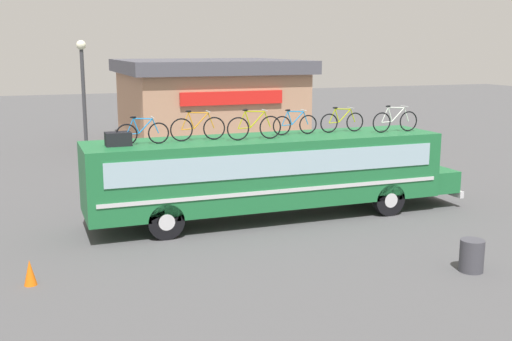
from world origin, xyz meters
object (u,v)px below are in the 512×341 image
trash_bin (472,256)px  rooftop_bicycle_5 (342,121)px  bus (272,171)px  rooftop_bicycle_2 (198,128)px  rooftop_bicycle_4 (295,124)px  rooftop_bicycle_6 (395,121)px  traffic_cone (30,272)px  street_lamp (84,101)px  rooftop_bicycle_3 (254,127)px  rooftop_bicycle_1 (143,133)px  luggage_bag_1 (118,139)px

trash_bin → rooftop_bicycle_5: bearing=91.5°
bus → rooftop_bicycle_2: rooftop_bicycle_2 is taller
rooftop_bicycle_4 → trash_bin: size_ratio=1.93×
rooftop_bicycle_6 → traffic_cone: bearing=-165.1°
trash_bin → street_lamp: (-8.31, 11.92, 3.23)m
bus → rooftop_bicycle_6: (4.44, -0.36, 1.52)m
rooftop_bicycle_2 → trash_bin: (5.36, -6.58, -2.72)m
traffic_cone → rooftop_bicycle_2: bearing=35.1°
bus → rooftop_bicycle_2: (-2.49, 0.07, 1.53)m
traffic_cone → bus: bearing=25.1°
rooftop_bicycle_5 → trash_bin: bearing=-88.5°
rooftop_bicycle_3 → rooftop_bicycle_4: 1.78m
rooftop_bicycle_1 → rooftop_bicycle_3: 3.51m
rooftop_bicycle_6 → trash_bin: 6.91m
rooftop_bicycle_3 → street_lamp: street_lamp is taller
rooftop_bicycle_4 → rooftop_bicycle_5: size_ratio=0.97×
bus → rooftop_bicycle_5: rooftop_bicycle_5 is taller
rooftop_bicycle_1 → rooftop_bicycle_3: size_ratio=0.88×
luggage_bag_1 → street_lamp: 5.59m
street_lamp → rooftop_bicycle_5: bearing=-32.3°
rooftop_bicycle_4 → rooftop_bicycle_6: 3.57m
luggage_bag_1 → rooftop_bicycle_4: (5.91, 0.35, 0.16)m
rooftop_bicycle_3 → rooftop_bicycle_4: size_ratio=1.14×
trash_bin → street_lamp: bearing=124.9°
rooftop_bicycle_4 → traffic_cone: bearing=-156.0°
rooftop_bicycle_3 → rooftop_bicycle_5: rooftop_bicycle_3 is taller
traffic_cone → street_lamp: 9.86m
bus → traffic_cone: size_ratio=20.38×
rooftop_bicycle_2 → rooftop_bicycle_1: bearing=-173.2°
rooftop_bicycle_6 → traffic_cone: size_ratio=2.80×
traffic_cone → rooftop_bicycle_5: bearing=20.3°
rooftop_bicycle_1 → trash_bin: 9.94m
luggage_bag_1 → rooftop_bicycle_2: bearing=4.3°
rooftop_bicycle_2 → rooftop_bicycle_6: (6.92, -0.42, -0.01)m
rooftop_bicycle_4 → rooftop_bicycle_2: bearing=-177.2°
rooftop_bicycle_2 → rooftop_bicycle_4: (3.40, 0.17, -0.04)m
rooftop_bicycle_2 → rooftop_bicycle_6: 6.94m
rooftop_bicycle_3 → rooftop_bicycle_6: 5.19m
bus → rooftop_bicycle_5: (2.70, 0.26, 1.50)m
rooftop_bicycle_1 → rooftop_bicycle_3: (3.51, -0.22, 0.04)m
traffic_cone → rooftop_bicycle_4: bearing=24.0°
luggage_bag_1 → rooftop_bicycle_2: rooftop_bicycle_2 is taller
rooftop_bicycle_3 → rooftop_bicycle_4: (1.67, 0.59, -0.05)m
rooftop_bicycle_5 → traffic_cone: size_ratio=2.62×
luggage_bag_1 → rooftop_bicycle_6: (9.43, -0.24, 0.18)m
rooftop_bicycle_1 → rooftop_bicycle_4: size_ratio=1.00×
rooftop_bicycle_2 → street_lamp: street_lamp is taller
bus → street_lamp: size_ratio=2.20×
rooftop_bicycle_1 → rooftop_bicycle_6: (8.70, -0.21, 0.03)m
bus → street_lamp: bearing=135.1°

